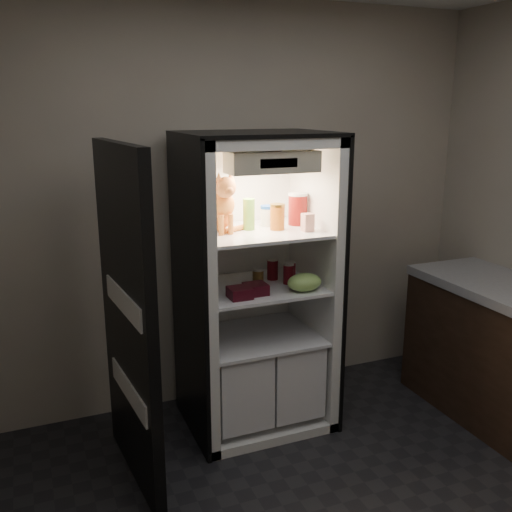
{
  "coord_description": "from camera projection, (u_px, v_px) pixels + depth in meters",
  "views": [
    {
      "loc": [
        -1.29,
        -1.8,
        2.02
      ],
      "look_at": [
        -0.01,
        1.32,
        1.13
      ],
      "focal_mm": 40.0,
      "sensor_mm": 36.0,
      "label": 1
    }
  ],
  "objects": [
    {
      "name": "mayo_tub",
      "position": [
        268.0,
        216.0,
        3.56
      ],
      "size": [
        0.09,
        0.09,
        0.13
      ],
      "color": "white",
      "rests_on": "refrigerator"
    },
    {
      "name": "fridge_door",
      "position": [
        128.0,
        322.0,
        3.01
      ],
      "size": [
        0.14,
        0.87,
        1.85
      ],
      "rotation": [
        0.0,
        0.0,
        0.09
      ],
      "color": "black",
      "rests_on": "floor"
    },
    {
      "name": "berry_box_left",
      "position": [
        240.0,
        293.0,
        3.3
      ],
      "size": [
        0.13,
        0.13,
        0.06
      ],
      "primitive_type": "cube",
      "color": "#490C15",
      "rests_on": "refrigerator"
    },
    {
      "name": "parmesan_shaker",
      "position": [
        249.0,
        214.0,
        3.44
      ],
      "size": [
        0.07,
        0.07,
        0.19
      ],
      "color": "#268E2A",
      "rests_on": "refrigerator"
    },
    {
      "name": "pepper_jar",
      "position": [
        298.0,
        209.0,
        3.59
      ],
      "size": [
        0.12,
        0.12,
        0.2
      ],
      "color": "maroon",
      "rests_on": "refrigerator"
    },
    {
      "name": "soda_can_a",
      "position": [
        273.0,
        269.0,
        3.65
      ],
      "size": [
        0.07,
        0.07,
        0.13
      ],
      "color": "black",
      "rests_on": "refrigerator"
    },
    {
      "name": "grape_bag",
      "position": [
        304.0,
        282.0,
        3.42
      ],
      "size": [
        0.22,
        0.16,
        0.11
      ],
      "primitive_type": "ellipsoid",
      "color": "#90C15A",
      "rests_on": "refrigerator"
    },
    {
      "name": "cream_carton",
      "position": [
        308.0,
        222.0,
        3.41
      ],
      "size": [
        0.06,
        0.06,
        0.11
      ],
      "primitive_type": "cube",
      "color": "white",
      "rests_on": "refrigerator"
    },
    {
      "name": "condiment_jar",
      "position": [
        258.0,
        276.0,
        3.56
      ],
      "size": [
        0.07,
        0.07,
        0.1
      ],
      "color": "brown",
      "rests_on": "refrigerator"
    },
    {
      "name": "salsa_jar",
      "position": [
        277.0,
        217.0,
        3.45
      ],
      "size": [
        0.09,
        0.09,
        0.16
      ],
      "color": "maroon",
      "rests_on": "refrigerator"
    },
    {
      "name": "soda_can_b",
      "position": [
        290.0,
        272.0,
        3.6
      ],
      "size": [
        0.07,
        0.07,
        0.13
      ],
      "color": "black",
      "rests_on": "refrigerator"
    },
    {
      "name": "berry_box_right",
      "position": [
        256.0,
        289.0,
        3.37
      ],
      "size": [
        0.13,
        0.13,
        0.06
      ],
      "primitive_type": "cube",
      "color": "#490C15",
      "rests_on": "refrigerator"
    },
    {
      "name": "room_shell",
      "position": [
        389.0,
        213.0,
        2.19
      ],
      "size": [
        3.6,
        3.6,
        3.6
      ],
      "color": "white",
      "rests_on": "floor"
    },
    {
      "name": "tabby_cat",
      "position": [
        220.0,
        209.0,
        3.39
      ],
      "size": [
        0.31,
        0.35,
        0.37
      ],
      "rotation": [
        0.0,
        0.0,
        0.05
      ],
      "color": "orange",
      "rests_on": "refrigerator"
    },
    {
      "name": "soda_can_c",
      "position": [
        289.0,
        274.0,
        3.56
      ],
      "size": [
        0.07,
        0.07,
        0.12
      ],
      "color": "black",
      "rests_on": "refrigerator"
    },
    {
      "name": "refrigerator",
      "position": [
        254.0,
        305.0,
        3.63
      ],
      "size": [
        0.9,
        0.72,
        1.88
      ],
      "color": "white",
      "rests_on": "floor"
    }
  ]
}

